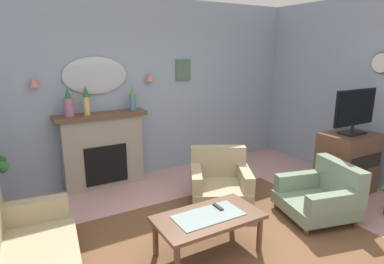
{
  "coord_description": "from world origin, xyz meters",
  "views": [
    {
      "loc": [
        -1.93,
        -2.4,
        2.09
      ],
      "look_at": [
        0.28,
        1.4,
        0.97
      ],
      "focal_mm": 30.42,
      "sensor_mm": 36.0,
      "label": 1
    }
  ],
  "objects_px": {
    "wall_clock": "(382,63)",
    "framed_picture": "(183,70)",
    "fireplace": "(103,151)",
    "wall_sconce_left": "(34,82)",
    "mantel_vase_right": "(68,104)",
    "coffee_table": "(208,221)",
    "tv_remote": "(218,207)",
    "armchair_in_corner": "(322,194)",
    "tv_cabinet": "(347,163)",
    "mantel_vase_left": "(132,98)",
    "armchair_near_fireplace": "(220,178)",
    "wall_sconce_right": "(150,77)",
    "tv_flatscreen": "(355,110)",
    "mantel_vase_centre": "(86,99)",
    "wall_mirror": "(96,76)",
    "floral_couch": "(15,262)"
  },
  "relations": [
    {
      "from": "framed_picture",
      "to": "wall_mirror",
      "type": "bearing_deg",
      "value": -179.62
    },
    {
      "from": "mantel_vase_left",
      "to": "wall_sconce_right",
      "type": "bearing_deg",
      "value": 18.92
    },
    {
      "from": "wall_sconce_left",
      "to": "coffee_table",
      "type": "height_order",
      "value": "wall_sconce_left"
    },
    {
      "from": "floral_couch",
      "to": "armchair_in_corner",
      "type": "height_order",
      "value": "floral_couch"
    },
    {
      "from": "wall_mirror",
      "to": "wall_sconce_right",
      "type": "xyz_separation_m",
      "value": [
        0.85,
        -0.05,
        -0.05
      ]
    },
    {
      "from": "mantel_vase_left",
      "to": "framed_picture",
      "type": "xyz_separation_m",
      "value": [
        1.0,
        0.18,
        0.4
      ]
    },
    {
      "from": "wall_mirror",
      "to": "tv_remote",
      "type": "height_order",
      "value": "wall_mirror"
    },
    {
      "from": "coffee_table",
      "to": "wall_sconce_left",
      "type": "bearing_deg",
      "value": 118.02
    },
    {
      "from": "coffee_table",
      "to": "tv_cabinet",
      "type": "relative_size",
      "value": 1.22
    },
    {
      "from": "mantel_vase_left",
      "to": "framed_picture",
      "type": "bearing_deg",
      "value": 10.2
    },
    {
      "from": "wall_clock",
      "to": "framed_picture",
      "type": "relative_size",
      "value": 0.86
    },
    {
      "from": "mantel_vase_centre",
      "to": "coffee_table",
      "type": "xyz_separation_m",
      "value": [
        0.63,
        -2.29,
        -1.0
      ]
    },
    {
      "from": "mantel_vase_left",
      "to": "wall_sconce_left",
      "type": "xyz_separation_m",
      "value": [
        -1.35,
        0.12,
        0.31
      ]
    },
    {
      "from": "wall_sconce_left",
      "to": "tv_remote",
      "type": "xyz_separation_m",
      "value": [
        1.46,
        -2.33,
        -1.21
      ]
    },
    {
      "from": "tv_cabinet",
      "to": "mantel_vase_centre",
      "type": "bearing_deg",
      "value": 148.46
    },
    {
      "from": "fireplace",
      "to": "wall_sconce_right",
      "type": "height_order",
      "value": "wall_sconce_right"
    },
    {
      "from": "wall_sconce_left",
      "to": "wall_clock",
      "type": "relative_size",
      "value": 0.45
    },
    {
      "from": "mantel_vase_left",
      "to": "tv_remote",
      "type": "xyz_separation_m",
      "value": [
        0.11,
        -2.21,
        -0.9
      ]
    },
    {
      "from": "floral_couch",
      "to": "armchair_near_fireplace",
      "type": "xyz_separation_m",
      "value": [
        2.61,
        0.68,
        -0.01
      ]
    },
    {
      "from": "wall_sconce_left",
      "to": "tv_flatscreen",
      "type": "relative_size",
      "value": 0.17
    },
    {
      "from": "fireplace",
      "to": "floral_couch",
      "type": "height_order",
      "value": "fireplace"
    },
    {
      "from": "coffee_table",
      "to": "tv_remote",
      "type": "xyz_separation_m",
      "value": [
        0.18,
        0.09,
        0.07
      ]
    },
    {
      "from": "mantel_vase_right",
      "to": "coffee_table",
      "type": "bearing_deg",
      "value": -68.92
    },
    {
      "from": "fireplace",
      "to": "wall_clock",
      "type": "bearing_deg",
      "value": -29.72
    },
    {
      "from": "fireplace",
      "to": "wall_sconce_left",
      "type": "distance_m",
      "value": 1.38
    },
    {
      "from": "mantel_vase_left",
      "to": "armchair_near_fireplace",
      "type": "height_order",
      "value": "mantel_vase_left"
    },
    {
      "from": "tv_remote",
      "to": "armchair_near_fireplace",
      "type": "xyz_separation_m",
      "value": [
        0.68,
        0.94,
        -0.15
      ]
    },
    {
      "from": "armchair_near_fireplace",
      "to": "tv_cabinet",
      "type": "relative_size",
      "value": 1.22
    },
    {
      "from": "armchair_near_fireplace",
      "to": "mantel_vase_centre",
      "type": "bearing_deg",
      "value": 139.6
    },
    {
      "from": "armchair_in_corner",
      "to": "armchair_near_fireplace",
      "type": "height_order",
      "value": "same"
    },
    {
      "from": "wall_mirror",
      "to": "armchair_near_fireplace",
      "type": "relative_size",
      "value": 0.87
    },
    {
      "from": "wall_sconce_right",
      "to": "wall_mirror",
      "type": "bearing_deg",
      "value": 176.63
    },
    {
      "from": "tv_cabinet",
      "to": "tv_flatscreen",
      "type": "relative_size",
      "value": 1.07
    },
    {
      "from": "wall_mirror",
      "to": "coffee_table",
      "type": "bearing_deg",
      "value": -80.01
    },
    {
      "from": "wall_sconce_left",
      "to": "armchair_in_corner",
      "type": "xyz_separation_m",
      "value": [
        2.96,
        -2.48,
        -1.35
      ]
    },
    {
      "from": "tv_remote",
      "to": "armchair_in_corner",
      "type": "distance_m",
      "value": 1.51
    },
    {
      "from": "wall_sconce_left",
      "to": "armchair_in_corner",
      "type": "relative_size",
      "value": 0.14
    },
    {
      "from": "armchair_in_corner",
      "to": "wall_sconce_left",
      "type": "bearing_deg",
      "value": 140.08
    },
    {
      "from": "tv_remote",
      "to": "tv_cabinet",
      "type": "bearing_deg",
      "value": 4.48
    },
    {
      "from": "mantel_vase_right",
      "to": "tv_flatscreen",
      "type": "distance_m",
      "value": 4.08
    },
    {
      "from": "floral_couch",
      "to": "tv_remote",
      "type": "bearing_deg",
      "value": -7.53
    },
    {
      "from": "armchair_in_corner",
      "to": "tv_flatscreen",
      "type": "relative_size",
      "value": 1.18
    },
    {
      "from": "wall_sconce_left",
      "to": "framed_picture",
      "type": "height_order",
      "value": "framed_picture"
    },
    {
      "from": "fireplace",
      "to": "tv_cabinet",
      "type": "xyz_separation_m",
      "value": [
        3.08,
        -2.04,
        -0.12
      ]
    },
    {
      "from": "armchair_in_corner",
      "to": "tv_cabinet",
      "type": "relative_size",
      "value": 1.1
    },
    {
      "from": "wall_mirror",
      "to": "tv_remote",
      "type": "bearing_deg",
      "value": -75.61
    },
    {
      "from": "fireplace",
      "to": "wall_sconce_left",
      "type": "height_order",
      "value": "wall_sconce_left"
    },
    {
      "from": "mantel_vase_right",
      "to": "armchair_near_fireplace",
      "type": "xyz_separation_m",
      "value": [
        1.74,
        -1.27,
        -1.04
      ]
    },
    {
      "from": "mantel_vase_right",
      "to": "armchair_in_corner",
      "type": "distance_m",
      "value": 3.63
    },
    {
      "from": "fireplace",
      "to": "coffee_table",
      "type": "height_order",
      "value": "fireplace"
    }
  ]
}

